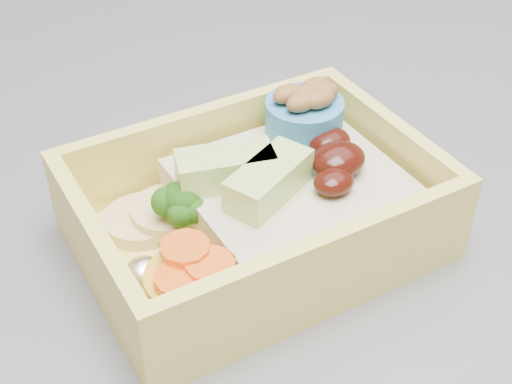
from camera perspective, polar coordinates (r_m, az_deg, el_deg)
bento_box at (r=0.38m, az=0.59°, el=-0.99°), size 0.19×0.14×0.07m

